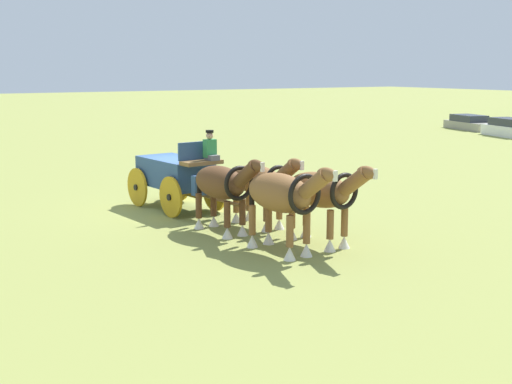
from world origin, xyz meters
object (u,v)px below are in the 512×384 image
Objects in this scene: show_wagon at (177,174)px; draft_horse_rear_off at (223,185)px; parked_vehicle_a at (470,123)px; draft_horse_lead_near at (322,193)px; draft_horse_rear_near at (261,183)px; parked_vehicle_b at (511,129)px; draft_horse_lead_off at (282,196)px.

show_wagon is 3.63m from draft_horse_rear_off.
draft_horse_rear_off reaches higher than parked_vehicle_a.
draft_horse_rear_off is 0.98× the size of draft_horse_lead_near.
draft_horse_lead_near is (2.58, 0.26, 0.08)m from draft_horse_rear_near.
parked_vehicle_a is at bearing 116.16° from show_wagon.
show_wagon reaches higher than parked_vehicle_b.
draft_horse_lead_near is (6.07, 1.25, 0.23)m from show_wagon.
draft_horse_lead_near is at bearing -59.99° from parked_vehicle_b.
draft_horse_lead_off is at bearing -60.93° from parked_vehicle_b.
show_wagon reaches higher than draft_horse_lead_near.
show_wagon is 1.87× the size of draft_horse_rear_off.
draft_horse_lead_off reaches higher than parked_vehicle_b.
draft_horse_lead_off is 33.43m from parked_vehicle_b.
draft_horse_lead_near is 0.67× the size of parked_vehicle_b.
draft_horse_rear_off is at bearing -4.77° from show_wagon.
draft_horse_rear_near is 0.99× the size of draft_horse_lead_near.
show_wagon is 1.83× the size of draft_horse_lead_near.
draft_horse_lead_off is (6.19, -0.05, 0.30)m from show_wagon.
draft_horse_rear_off is 36.67m from parked_vehicle_a.
parked_vehicle_b reaches higher than parked_vehicle_a.
parked_vehicle_b is at bearing 115.68° from draft_horse_rear_near.
draft_horse_lead_off reaches higher than draft_horse_rear_near.
show_wagon is 34.67m from parked_vehicle_a.
draft_horse_rear_off is 2.91m from draft_horse_lead_near.
parked_vehicle_a is at bearing 124.57° from draft_horse_lead_off.
parked_vehicle_b is (5.23, -1.95, 0.07)m from parked_vehicle_a.
draft_horse_rear_near is 1.02× the size of draft_horse_rear_off.
draft_horse_lead_near is at bearing -54.44° from parked_vehicle_a.
draft_horse_lead_near is 0.99× the size of draft_horse_lead_off.
show_wagon is at bearing -164.11° from draft_horse_rear_near.
parked_vehicle_b is at bearing 114.87° from draft_horse_rear_off.
draft_horse_rear_near is 31.27m from parked_vehicle_b.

